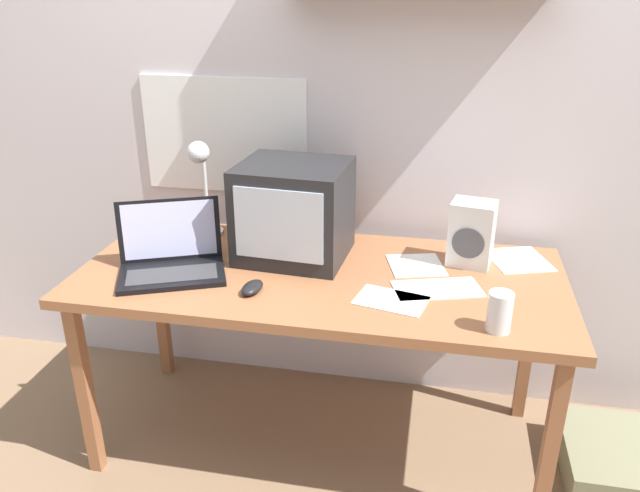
% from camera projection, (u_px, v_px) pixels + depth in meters
% --- Properties ---
extents(ground_plane, '(12.00, 12.00, 0.00)m').
position_uv_depth(ground_plane, '(320.00, 439.00, 2.47)').
color(ground_plane, '#82664C').
extents(back_wall, '(5.60, 0.24, 2.60)m').
position_uv_depth(back_wall, '(345.00, 83.00, 2.36)').
color(back_wall, silver).
rests_on(back_wall, ground_plane).
extents(corner_desk, '(1.69, 0.75, 0.73)m').
position_uv_depth(corner_desk, '(320.00, 287.00, 2.20)').
color(corner_desk, '#9A5F3B').
rests_on(corner_desk, ground_plane).
extents(crt_monitor, '(0.40, 0.37, 0.35)m').
position_uv_depth(crt_monitor, '(294.00, 211.00, 2.24)').
color(crt_monitor, '#232326').
rests_on(crt_monitor, corner_desk).
extents(laptop, '(0.43, 0.37, 0.24)m').
position_uv_depth(laptop, '(171.00, 255.00, 2.17)').
color(laptop, black).
rests_on(laptop, corner_desk).
extents(desk_lamp, '(0.12, 0.15, 0.39)m').
position_uv_depth(desk_lamp, '(202.00, 176.00, 2.38)').
color(desk_lamp, white).
rests_on(desk_lamp, corner_desk).
extents(juice_glass, '(0.07, 0.07, 0.12)m').
position_uv_depth(juice_glass, '(499.00, 314.00, 1.80)').
color(juice_glass, white).
rests_on(juice_glass, corner_desk).
extents(space_heater, '(0.17, 0.15, 0.23)m').
position_uv_depth(space_heater, '(471.00, 234.00, 2.20)').
color(space_heater, silver).
rests_on(space_heater, corner_desk).
extents(computer_mouse, '(0.08, 0.11, 0.03)m').
position_uv_depth(computer_mouse, '(252.00, 287.00, 2.04)').
color(computer_mouse, black).
rests_on(computer_mouse, corner_desk).
extents(open_notebook, '(0.25, 0.19, 0.00)m').
position_uv_depth(open_notebook, '(391.00, 300.00, 1.98)').
color(open_notebook, silver).
rests_on(open_notebook, corner_desk).
extents(loose_paper_near_monitor, '(0.23, 0.23, 0.00)m').
position_uv_depth(loose_paper_near_monitor, '(416.00, 265.00, 2.23)').
color(loose_paper_near_monitor, white).
rests_on(loose_paper_near_monitor, corner_desk).
extents(printed_handout, '(0.32, 0.23, 0.00)m').
position_uv_depth(printed_handout, '(437.00, 289.00, 2.06)').
color(printed_handout, white).
rests_on(printed_handout, corner_desk).
extents(loose_paper_near_laptop, '(0.25, 0.27, 0.00)m').
position_uv_depth(loose_paper_near_laptop, '(518.00, 260.00, 2.27)').
color(loose_paper_near_laptop, white).
rests_on(loose_paper_near_laptop, corner_desk).
extents(floor_cushion, '(0.43, 0.43, 0.13)m').
position_uv_depth(floor_cushion, '(623.00, 461.00, 2.26)').
color(floor_cushion, gray).
rests_on(floor_cushion, ground_plane).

